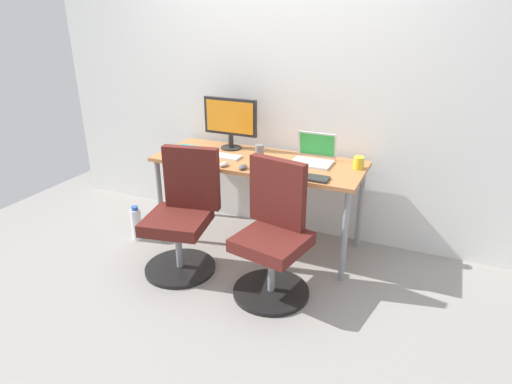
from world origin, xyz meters
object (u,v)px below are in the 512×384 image
object	(u,v)px
water_bottle_on_floor	(136,224)
desktop_monitor	(230,120)
office_chair_right	(274,236)
coffee_mug	(359,163)
office_chair_left	(183,217)
open_laptop	(314,155)

from	to	relation	value
water_bottle_on_floor	desktop_monitor	size ratio (longest dim) A/B	0.65
office_chair_right	coffee_mug	xyz separation A→B (m)	(0.41, 0.69, 0.37)
desktop_monitor	office_chair_left	bearing A→B (deg)	-92.07
office_chair_right	desktop_monitor	size ratio (longest dim) A/B	1.96
desktop_monitor	coffee_mug	world-z (taller)	desktop_monitor
office_chair_left	water_bottle_on_floor	bearing A→B (deg)	161.85
coffee_mug	water_bottle_on_floor	bearing A→B (deg)	-164.64
water_bottle_on_floor	open_laptop	xyz separation A→B (m)	(1.41, 0.49, 0.66)
office_chair_left	open_laptop	distance (m)	1.12
open_laptop	water_bottle_on_floor	bearing A→B (deg)	-160.68
office_chair_left	water_bottle_on_floor	world-z (taller)	office_chair_left
office_chair_left	desktop_monitor	world-z (taller)	desktop_monitor
open_laptop	coffee_mug	size ratio (longest dim) A/B	3.37
desktop_monitor	open_laptop	bearing A→B (deg)	-4.84
office_chair_left	water_bottle_on_floor	xyz separation A→B (m)	(-0.62, 0.20, -0.28)
office_chair_right	open_laptop	distance (m)	0.80
water_bottle_on_floor	coffee_mug	distance (m)	1.94
water_bottle_on_floor	coffee_mug	world-z (taller)	coffee_mug
desktop_monitor	open_laptop	world-z (taller)	desktop_monitor
office_chair_right	desktop_monitor	bearing A→B (deg)	132.79
office_chair_right	desktop_monitor	distance (m)	1.19
office_chair_left	office_chair_right	xyz separation A→B (m)	(0.73, -0.00, 0.00)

